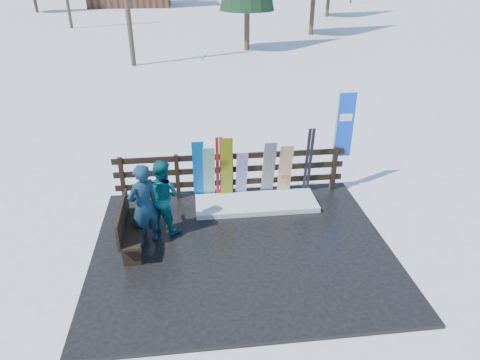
{
  "coord_description": "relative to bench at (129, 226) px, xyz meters",
  "views": [
    {
      "loc": [
        -0.87,
        -7.12,
        5.3
      ],
      "look_at": [
        0.08,
        1.0,
        1.1
      ],
      "focal_mm": 32.0,
      "sensor_mm": 36.0,
      "label": 1
    }
  ],
  "objects": [
    {
      "name": "bench",
      "position": [
        0.0,
        0.0,
        0.0
      ],
      "size": [
        0.41,
        1.5,
        0.97
      ],
      "color": "black",
      "rests_on": "deck"
    },
    {
      "name": "ski_pair_a",
      "position": [
        1.94,
        1.8,
        0.31
      ],
      "size": [
        0.16,
        0.19,
        1.65
      ],
      "color": "#B11523",
      "rests_on": "deck"
    },
    {
      "name": "snowboard_0",
      "position": [
        1.44,
        1.73,
        0.3
      ],
      "size": [
        0.27,
        0.43,
        1.63
      ],
      "primitive_type": "cube",
      "rotation": [
        0.24,
        0.0,
        0.0
      ],
      "color": "#0369BD",
      "rests_on": "deck"
    },
    {
      "name": "ski_pair_b",
      "position": [
        4.11,
        1.8,
        0.37
      ],
      "size": [
        0.17,
        0.22,
        1.77
      ],
      "color": "black",
      "rests_on": "deck"
    },
    {
      "name": "snowboard_1",
      "position": [
        1.69,
        1.73,
        0.22
      ],
      "size": [
        0.27,
        0.44,
        1.48
      ],
      "primitive_type": "cube",
      "rotation": [
        0.27,
        0.0,
        0.0
      ],
      "color": "white",
      "rests_on": "deck"
    },
    {
      "name": "person_front",
      "position": [
        0.31,
        0.1,
        0.38
      ],
      "size": [
        0.78,
        0.74,
        1.79
      ],
      "primitive_type": "imported",
      "rotation": [
        0.0,
        0.0,
        3.8
      ],
      "color": "#163D4D",
      "rests_on": "deck"
    },
    {
      "name": "snowboard_5",
      "position": [
        3.53,
        1.73,
        0.18
      ],
      "size": [
        0.32,
        0.27,
        1.4
      ],
      "primitive_type": "cube",
      "rotation": [
        0.17,
        0.0,
        0.0
      ],
      "color": "silver",
      "rests_on": "deck"
    },
    {
      "name": "person_back",
      "position": [
        0.65,
        0.58,
        0.3
      ],
      "size": [
        1.0,
        0.94,
        1.64
      ],
      "primitive_type": "imported",
      "rotation": [
        0.0,
        0.0,
        2.61
      ],
      "color": "#0E575D",
      "rests_on": "deck"
    },
    {
      "name": "snowboard_3",
      "position": [
        2.47,
        1.73,
        0.14
      ],
      "size": [
        0.27,
        0.39,
        1.31
      ],
      "primitive_type": "cube",
      "rotation": [
        0.27,
        0.0,
        0.0
      ],
      "color": "white",
      "rests_on": "deck"
    },
    {
      "name": "fence",
      "position": [
        2.23,
        1.95,
        0.14
      ],
      "size": [
        5.6,
        0.1,
        1.15
      ],
      "color": "black",
      "rests_on": "deck"
    },
    {
      "name": "snowboard_4",
      "position": [
        3.12,
        1.73,
        0.25
      ],
      "size": [
        0.3,
        0.42,
        1.53
      ],
      "primitive_type": "cube",
      "rotation": [
        0.26,
        0.0,
        0.0
      ],
      "color": "black",
      "rests_on": "deck"
    },
    {
      "name": "snow_patch",
      "position": [
        2.77,
        1.35,
        -0.46
      ],
      "size": [
        2.88,
        1.0,
        0.12
      ],
      "primitive_type": "cube",
      "color": "white",
      "rests_on": "deck"
    },
    {
      "name": "snowboard_2",
      "position": [
        2.11,
        1.73,
        0.31
      ],
      "size": [
        0.29,
        0.23,
        1.65
      ],
      "primitive_type": "cube",
      "rotation": [
        0.12,
        0.0,
        0.0
      ],
      "color": "#DBE70B",
      "rests_on": "deck"
    },
    {
      "name": "rental_flag",
      "position": [
        4.95,
        2.0,
        1.09
      ],
      "size": [
        0.45,
        0.04,
        2.6
      ],
      "color": "silver",
      "rests_on": "deck"
    },
    {
      "name": "deck",
      "position": [
        2.23,
        -0.25,
        -0.56
      ],
      "size": [
        6.0,
        5.0,
        0.08
      ],
      "primitive_type": "cube",
      "color": "black",
      "rests_on": "ground"
    },
    {
      "name": "ground",
      "position": [
        2.23,
        -0.25,
        -0.6
      ],
      "size": [
        700.0,
        700.0,
        0.0
      ],
      "primitive_type": "plane",
      "color": "white",
      "rests_on": "ground"
    }
  ]
}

